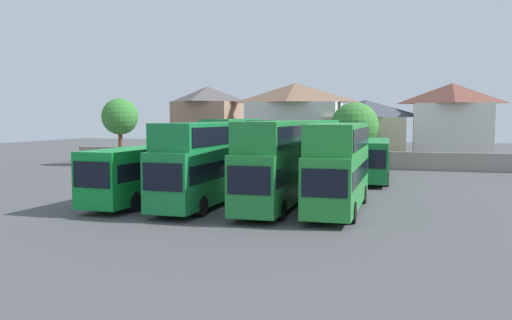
% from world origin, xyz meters
% --- Properties ---
extents(ground, '(140.00, 140.00, 0.00)m').
position_xyz_m(ground, '(0.00, 18.00, 0.00)').
color(ground, '#4C4C4F').
extents(depot_boundary_wall, '(56.00, 0.50, 1.80)m').
position_xyz_m(depot_boundary_wall, '(0.00, 25.24, 0.90)').
color(depot_boundary_wall, gray).
rests_on(depot_boundary_wall, ground).
extents(bus_1, '(3.13, 11.70, 3.42)m').
position_xyz_m(bus_1, '(-6.07, -0.01, 1.95)').
color(bus_1, '#118C30').
rests_on(bus_1, ground).
extents(bus_2, '(2.86, 11.68, 4.92)m').
position_xyz_m(bus_2, '(-2.04, -0.13, 2.78)').
color(bus_2, '#177C3A').
rests_on(bus_2, ground).
extents(bus_3, '(2.59, 11.14, 5.01)m').
position_xyz_m(bus_3, '(2.12, -0.21, 2.82)').
color(bus_3, '#1E7D32').
rests_on(bus_3, ground).
extents(bus_4, '(2.55, 10.53, 4.88)m').
position_xyz_m(bus_4, '(5.72, -0.21, 2.75)').
color(bus_4, '#238934').
rests_on(bus_4, ground).
extents(bus_5, '(2.96, 11.56, 5.09)m').
position_xyz_m(bus_5, '(-5.79, 15.62, 2.86)').
color(bus_5, '#1C8C3A').
rests_on(bus_5, ground).
extents(bus_6, '(3.07, 10.36, 5.00)m').
position_xyz_m(bus_6, '(-1.96, 15.36, 2.81)').
color(bus_6, '#20803B').
rests_on(bus_6, ground).
extents(bus_7, '(3.39, 10.55, 4.98)m').
position_xyz_m(bus_7, '(1.52, 15.05, 2.80)').
color(bus_7, '#178839').
rests_on(bus_7, ground).
extents(bus_8, '(2.85, 11.81, 3.36)m').
position_xyz_m(bus_8, '(6.64, 15.12, 1.92)').
color(bus_8, '#177C36').
rests_on(bus_8, ground).
extents(house_terrace_left, '(7.37, 7.95, 9.13)m').
position_xyz_m(house_terrace_left, '(-15.13, 33.89, 4.64)').
color(house_terrace_left, '#9E7A60').
rests_on(house_terrace_left, ground).
extents(house_terrace_centre, '(11.04, 7.43, 9.28)m').
position_xyz_m(house_terrace_centre, '(-3.66, 32.90, 4.73)').
color(house_terrace_centre, silver).
rests_on(house_terrace_centre, ground).
extents(house_terrace_right, '(9.51, 7.79, 7.22)m').
position_xyz_m(house_terrace_right, '(4.65, 32.43, 3.68)').
color(house_terrace_right, '#C6B293').
rests_on(house_terrace_right, ground).
extents(house_terrace_far_right, '(8.48, 6.50, 8.99)m').
position_xyz_m(house_terrace_far_right, '(13.96, 32.92, 4.58)').
color(house_terrace_far_right, silver).
rests_on(house_terrace_far_right, ground).
extents(tree_left_of_lot, '(3.96, 3.96, 7.30)m').
position_xyz_m(tree_left_of_lot, '(-20.88, 22.24, 5.28)').
color(tree_left_of_lot, brown).
rests_on(tree_left_of_lot, ground).
extents(tree_behind_wall, '(5.12, 5.12, 6.86)m').
position_xyz_m(tree_behind_wall, '(3.87, 27.74, 4.29)').
color(tree_behind_wall, brown).
rests_on(tree_behind_wall, ground).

